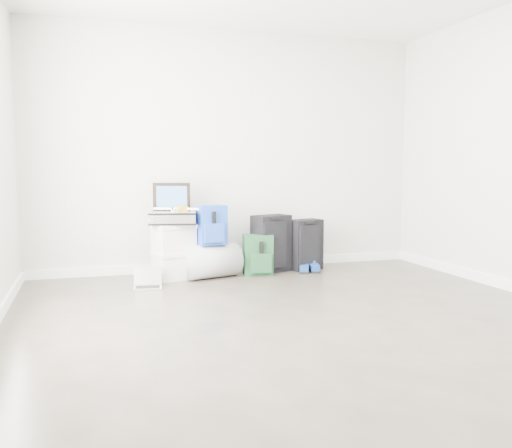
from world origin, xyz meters
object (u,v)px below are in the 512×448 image
object	(u,v)px
large_suitcase	(271,244)
duffel_bag	(212,261)
briefcase	(173,218)
carry_on	(306,245)
laptop	(148,283)
boxes_stack	(174,252)

from	to	relation	value
large_suitcase	duffel_bag	bearing A→B (deg)	170.43
duffel_bag	large_suitcase	bearing A→B (deg)	-4.90
briefcase	carry_on	world-z (taller)	briefcase
briefcase	duffel_bag	world-z (taller)	briefcase
briefcase	duffel_bag	bearing A→B (deg)	3.91
briefcase	laptop	xyz separation A→B (m)	(-0.31, -0.34, -0.60)
laptop	duffel_bag	bearing A→B (deg)	29.22
duffel_bag	large_suitcase	distance (m)	0.74
duffel_bag	large_suitcase	size ratio (longest dim) A/B	0.91
boxes_stack	laptop	size ratio (longest dim) A/B	1.98
large_suitcase	boxes_stack	bearing A→B (deg)	164.08
boxes_stack	duffel_bag	xyz separation A→B (m)	(0.39, -0.06, -0.11)
carry_on	large_suitcase	bearing A→B (deg)	166.37
briefcase	laptop	distance (m)	0.76
boxes_stack	briefcase	xyz separation A→B (m)	(0.00, -0.00, 0.36)
large_suitcase	laptop	distance (m)	1.50
boxes_stack	large_suitcase	distance (m)	1.11
briefcase	duffel_bag	xyz separation A→B (m)	(0.39, -0.06, -0.47)
duffel_bag	laptop	world-z (taller)	duffel_bag
large_suitcase	laptop	size ratio (longest dim) A/B	2.19
laptop	carry_on	bearing A→B (deg)	20.22
duffel_bag	boxes_stack	bearing A→B (deg)	157.13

